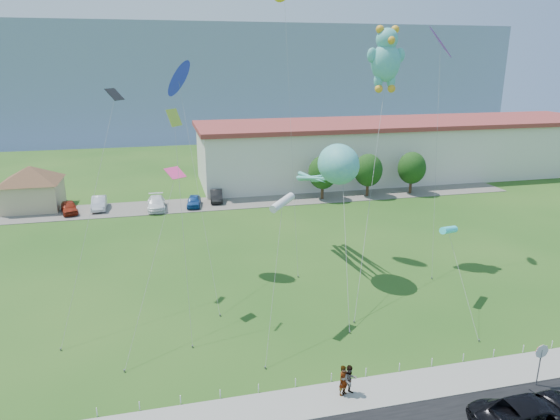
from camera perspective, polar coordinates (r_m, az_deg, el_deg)
The scene contains 28 objects.
ground at distance 29.92m, azimuth 6.91°, elevation -17.18°, with size 160.00×160.00×0.00m, color #1E4A14.
sidewalk at distance 27.82m, azimuth 8.98°, elevation -20.11°, with size 80.00×2.50×0.10m, color gray.
parking_strip at distance 61.16m, azimuth -4.40°, elevation 0.93°, with size 70.00×6.00×0.06m, color #59544C.
hill_ridge at distance 143.50m, azimuth -10.15°, elevation 14.84°, with size 160.00×50.00×25.00m, color gray.
pavilion at distance 64.41m, azimuth -26.53°, elevation 2.76°, with size 9.20×9.20×5.00m.
warehouse at distance 76.79m, azimuth 14.05°, elevation 6.87°, with size 61.00×15.00×8.20m.
stop_sign at distance 30.36m, azimuth 27.68°, elevation -14.48°, with size 0.80×0.07×2.50m.
rope_fence at distance 28.78m, azimuth 7.86°, elevation -18.15°, with size 26.05×0.05×0.50m.
tree_near at distance 61.69m, azimuth 4.91°, elevation 4.28°, with size 3.60×3.60×5.47m.
tree_mid at distance 63.80m, azimuth 10.05°, elevation 4.50°, with size 3.60×3.60×5.47m.
tree_far at distance 66.39m, azimuth 14.83°, elevation 4.67°, with size 3.60×3.60×5.47m.
suv at distance 27.56m, azimuth 27.23°, elevation -20.23°, with size 2.76×5.99×1.66m, color black.
pedestrian_left at distance 27.16m, azimuth 7.29°, elevation -18.76°, with size 0.60×0.40×1.66m, color gray.
pedestrian_right at distance 27.25m, azimuth 7.98°, elevation -18.68°, with size 0.80×0.62×1.64m, color gray.
parked_car_red at distance 61.07m, azimuth -22.96°, elevation 0.29°, with size 1.59×3.94×1.34m, color maroon.
parked_car_silver at distance 61.47m, azimuth -19.99°, elevation 0.76°, with size 1.53×4.38×1.44m, color silver.
parked_car_white at distance 59.50m, azimuth -13.96°, elevation 0.77°, with size 1.99×4.91×1.42m, color white.
parked_car_blue at distance 59.75m, azimuth -9.82°, elevation 1.02°, with size 1.52×3.77×1.28m, color navy.
parked_car_black at distance 61.54m, azimuth -7.27°, elevation 1.64°, with size 1.45×4.16×1.37m, color black.
octopus_kite at distance 39.01m, azimuth 6.03°, elevation 4.54°, with size 3.52×15.44×10.70m.
teddy_bear_kite at distance 41.91m, azimuth 12.03°, elevation 16.68°, with size 7.73×11.62×19.25m.
small_kite_cyan at distance 36.91m, azimuth 18.75°, elevation -2.24°, with size 1.28×7.10×5.67m.
small_kite_black at distance 35.86m, azimuth -19.05°, elevation 9.16°, with size 4.49×8.79×14.84m.
small_kite_pink at distance 32.54m, azimuth -12.45°, elevation 1.96°, with size 4.29×7.70×10.08m.
small_kite_blue at distance 39.44m, azimuth -11.42°, elevation 13.97°, with size 2.45×9.92×16.00m.
small_kite_yellow at distance 31.44m, azimuth -11.77°, elevation 7.28°, with size 1.29×5.36×13.70m.
small_kite_white at distance 30.60m, azimuth 0.26°, elevation 0.72°, with size 2.45×5.99×8.69m.
small_kite_purple at distance 44.55m, azimuth 17.87°, elevation 17.26°, with size 3.44×6.75×18.76m.
Camera 1 is at (-9.07, -23.15, 16.64)m, focal length 32.00 mm.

